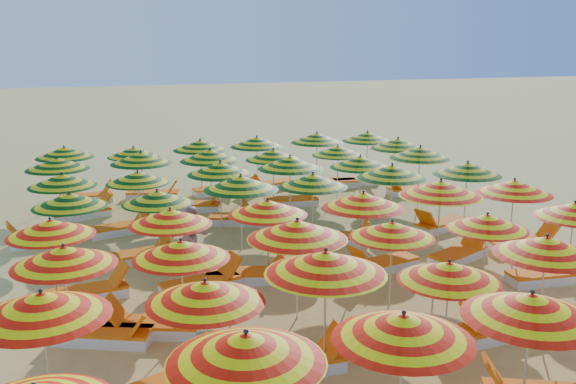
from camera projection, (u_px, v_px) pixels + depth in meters
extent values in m
plane|color=#D8BC60|center=(294.00, 261.00, 15.53)|extent=(120.00, 120.00, 0.00)
cone|color=orange|center=(246.00, 348.00, 7.41)|extent=(2.11, 2.11, 0.36)
sphere|color=black|center=(246.00, 332.00, 7.36)|extent=(0.06, 0.06, 0.06)
cylinder|color=silver|center=(401.00, 384.00, 8.28)|extent=(0.03, 0.03, 1.83)
cone|color=orange|center=(403.00, 327.00, 8.10)|extent=(2.00, 2.00, 0.35)
sphere|color=black|center=(404.00, 313.00, 8.05)|extent=(0.06, 0.06, 0.06)
cylinder|color=silver|center=(526.00, 361.00, 8.83)|extent=(0.04, 0.04, 1.87)
cone|color=orange|center=(531.00, 306.00, 8.64)|extent=(2.12, 2.12, 0.36)
sphere|color=black|center=(533.00, 292.00, 8.59)|extent=(0.06, 0.06, 0.06)
cylinder|color=silver|center=(47.00, 359.00, 8.88)|extent=(0.04, 0.04, 1.86)
cone|color=orange|center=(42.00, 305.00, 8.69)|extent=(2.24, 2.24, 0.36)
sphere|color=black|center=(40.00, 291.00, 8.65)|extent=(0.06, 0.06, 0.06)
cylinder|color=silver|center=(207.00, 340.00, 9.54)|extent=(0.03, 0.03, 1.77)
cone|color=orange|center=(205.00, 292.00, 9.36)|extent=(2.24, 2.24, 0.34)
sphere|color=black|center=(205.00, 280.00, 9.31)|extent=(0.06, 0.06, 0.06)
cylinder|color=silver|center=(325.00, 313.00, 10.27)|extent=(0.04, 0.04, 1.96)
cone|color=orange|center=(326.00, 263.00, 10.07)|extent=(2.45, 2.45, 0.37)
sphere|color=black|center=(326.00, 250.00, 10.02)|extent=(0.07, 0.07, 0.07)
cylinder|color=silver|center=(446.00, 313.00, 10.56)|extent=(0.03, 0.03, 1.69)
cone|color=orange|center=(449.00, 272.00, 10.39)|extent=(1.74, 1.74, 0.32)
sphere|color=black|center=(450.00, 261.00, 10.35)|extent=(0.06, 0.06, 0.06)
cylinder|color=silver|center=(542.00, 288.00, 11.43)|extent=(0.03, 0.03, 1.83)
cone|color=orange|center=(546.00, 246.00, 11.24)|extent=(2.28, 2.28, 0.35)
sphere|color=black|center=(547.00, 235.00, 11.19)|extent=(0.06, 0.06, 0.06)
cylinder|color=silver|center=(68.00, 298.00, 11.05)|extent=(0.03, 0.03, 1.78)
cone|color=orange|center=(64.00, 256.00, 10.86)|extent=(2.25, 2.25, 0.34)
sphere|color=black|center=(63.00, 245.00, 10.82)|extent=(0.06, 0.06, 0.06)
cylinder|color=silver|center=(183.00, 289.00, 11.50)|extent=(0.03, 0.03, 1.74)
cone|color=orange|center=(181.00, 250.00, 11.32)|extent=(2.03, 2.03, 0.33)
sphere|color=black|center=(181.00, 239.00, 11.28)|extent=(0.06, 0.06, 0.06)
cylinder|color=silver|center=(297.00, 271.00, 12.15)|extent=(0.04, 0.04, 1.91)
cone|color=orange|center=(297.00, 230.00, 11.96)|extent=(2.32, 2.32, 0.36)
sphere|color=black|center=(297.00, 219.00, 11.91)|extent=(0.06, 0.06, 0.06)
cylinder|color=silver|center=(391.00, 265.00, 12.78)|extent=(0.03, 0.03, 1.70)
cone|color=orange|center=(392.00, 230.00, 12.61)|extent=(2.16, 2.16, 0.32)
sphere|color=black|center=(392.00, 221.00, 12.56)|extent=(0.06, 0.06, 0.06)
cylinder|color=silver|center=(485.00, 256.00, 13.36)|extent=(0.03, 0.03, 1.69)
cone|color=orange|center=(487.00, 222.00, 13.18)|extent=(1.92, 1.92, 0.32)
sphere|color=black|center=(488.00, 213.00, 13.14)|extent=(0.06, 0.06, 0.06)
cylinder|color=silver|center=(571.00, 243.00, 14.07)|extent=(0.03, 0.03, 1.74)
cone|color=orange|center=(574.00, 210.00, 13.90)|extent=(2.11, 2.11, 0.33)
sphere|color=black|center=(575.00, 202.00, 13.85)|extent=(0.06, 0.06, 0.06)
cylinder|color=silver|center=(54.00, 264.00, 12.83)|extent=(0.03, 0.03, 1.73)
cone|color=orange|center=(51.00, 228.00, 12.65)|extent=(1.85, 1.85, 0.33)
sphere|color=black|center=(50.00, 218.00, 12.61)|extent=(0.06, 0.06, 0.06)
cylinder|color=silver|center=(172.00, 251.00, 13.53)|extent=(0.03, 0.03, 1.75)
cone|color=orange|center=(170.00, 217.00, 13.35)|extent=(2.15, 2.15, 0.33)
sphere|color=black|center=(170.00, 208.00, 13.31)|extent=(0.06, 0.06, 0.06)
cylinder|color=silver|center=(268.00, 241.00, 14.23)|extent=(0.03, 0.03, 1.76)
cone|color=orange|center=(268.00, 207.00, 14.05)|extent=(2.31, 2.31, 0.34)
sphere|color=black|center=(268.00, 199.00, 14.00)|extent=(0.06, 0.06, 0.06)
cylinder|color=silver|center=(362.00, 234.00, 14.54)|extent=(0.04, 0.04, 1.84)
cone|color=orange|center=(363.00, 200.00, 14.35)|extent=(1.92, 1.92, 0.35)
sphere|color=black|center=(364.00, 191.00, 14.30)|extent=(0.06, 0.06, 0.06)
cylinder|color=silver|center=(439.00, 223.00, 15.20)|extent=(0.04, 0.04, 1.96)
cone|color=orange|center=(441.00, 188.00, 15.00)|extent=(2.02, 2.02, 0.37)
sphere|color=black|center=(441.00, 179.00, 14.95)|extent=(0.07, 0.07, 0.07)
cylinder|color=silver|center=(512.00, 219.00, 15.79)|extent=(0.04, 0.04, 1.85)
cone|color=orange|center=(514.00, 187.00, 15.60)|extent=(2.36, 2.36, 0.35)
sphere|color=black|center=(515.00, 179.00, 15.55)|extent=(0.06, 0.06, 0.06)
cylinder|color=silver|center=(72.00, 231.00, 14.98)|extent=(0.03, 0.03, 1.73)
cone|color=#646C03|center=(70.00, 200.00, 14.80)|extent=(2.21, 2.21, 0.33)
sphere|color=black|center=(69.00, 192.00, 14.76)|extent=(0.06, 0.06, 0.06)
cylinder|color=silver|center=(159.00, 227.00, 15.36)|extent=(0.03, 0.03, 1.69)
cone|color=#646C03|center=(157.00, 197.00, 15.18)|extent=(2.06, 2.06, 0.32)
sphere|color=black|center=(157.00, 190.00, 15.14)|extent=(0.06, 0.06, 0.06)
cylinder|color=silver|center=(241.00, 214.00, 16.12)|extent=(0.04, 0.04, 1.88)
cone|color=#646C03|center=(241.00, 183.00, 15.93)|extent=(2.31, 2.31, 0.36)
sphere|color=black|center=(241.00, 175.00, 15.88)|extent=(0.06, 0.06, 0.06)
cylinder|color=silver|center=(313.00, 210.00, 16.67)|extent=(0.03, 0.03, 1.81)
cone|color=#646C03|center=(313.00, 180.00, 16.48)|extent=(2.26, 2.26, 0.34)
sphere|color=black|center=(313.00, 173.00, 16.43)|extent=(0.06, 0.06, 0.06)
cylinder|color=silver|center=(391.00, 201.00, 17.32)|extent=(0.04, 0.04, 1.91)
cone|color=#646C03|center=(392.00, 171.00, 17.13)|extent=(2.30, 2.30, 0.36)
sphere|color=black|center=(392.00, 164.00, 17.08)|extent=(0.06, 0.06, 0.06)
cylinder|color=silver|center=(466.00, 198.00, 17.78)|extent=(0.04, 0.04, 1.89)
cone|color=#646C03|center=(467.00, 169.00, 17.59)|extent=(1.95, 1.95, 0.36)
sphere|color=black|center=(468.00, 161.00, 17.54)|extent=(0.06, 0.06, 0.06)
cylinder|color=silver|center=(65.00, 208.00, 16.87)|extent=(0.03, 0.03, 1.77)
cone|color=#646C03|center=(62.00, 180.00, 16.69)|extent=(2.26, 2.26, 0.34)
sphere|color=black|center=(62.00, 173.00, 16.65)|extent=(0.06, 0.06, 0.06)
cylinder|color=silver|center=(139.00, 204.00, 17.41)|extent=(0.03, 0.03, 1.72)
cone|color=#646C03|center=(138.00, 177.00, 17.24)|extent=(2.10, 2.10, 0.33)
sphere|color=black|center=(137.00, 171.00, 17.19)|extent=(0.06, 0.06, 0.06)
cylinder|color=silver|center=(221.00, 196.00, 17.95)|extent=(0.04, 0.04, 1.86)
cone|color=#646C03|center=(220.00, 168.00, 17.76)|extent=(2.09, 2.09, 0.35)
sphere|color=black|center=(220.00, 161.00, 17.71)|extent=(0.06, 0.06, 0.06)
cylinder|color=silver|center=(290.00, 191.00, 18.54)|extent=(0.04, 0.04, 1.90)
cone|color=#646C03|center=(290.00, 163.00, 18.34)|extent=(2.52, 2.52, 0.36)
sphere|color=black|center=(290.00, 155.00, 18.29)|extent=(0.06, 0.06, 0.06)
cylinder|color=silver|center=(360.00, 188.00, 19.11)|extent=(0.03, 0.03, 1.81)
cone|color=#646C03|center=(360.00, 162.00, 18.92)|extent=(1.84, 1.84, 0.35)
sphere|color=black|center=(360.00, 155.00, 18.88)|extent=(0.06, 0.06, 0.06)
cylinder|color=silver|center=(419.00, 179.00, 19.87)|extent=(0.04, 0.04, 1.95)
cone|color=#646C03|center=(420.00, 153.00, 19.68)|extent=(2.35, 2.35, 0.37)
sphere|color=black|center=(420.00, 146.00, 19.62)|extent=(0.07, 0.07, 0.07)
cylinder|color=silver|center=(59.00, 190.00, 18.77)|extent=(0.03, 0.03, 1.83)
cone|color=#646C03|center=(57.00, 163.00, 18.59)|extent=(2.07, 2.07, 0.35)
sphere|color=black|center=(57.00, 157.00, 18.54)|extent=(0.06, 0.06, 0.06)
cylinder|color=silver|center=(143.00, 184.00, 19.47)|extent=(0.04, 0.04, 1.86)
cone|color=#646C03|center=(141.00, 158.00, 19.28)|extent=(2.19, 2.19, 0.35)
sphere|color=black|center=(141.00, 151.00, 19.23)|extent=(0.06, 0.06, 0.06)
cylinder|color=silver|center=(211.00, 181.00, 19.80)|extent=(0.04, 0.04, 1.88)
cone|color=#646C03|center=(210.00, 155.00, 19.61)|extent=(2.48, 2.48, 0.36)
sphere|color=black|center=(210.00, 149.00, 19.56)|extent=(0.06, 0.06, 0.06)
cylinder|color=silver|center=(273.00, 179.00, 20.41)|extent=(0.03, 0.03, 1.78)
cone|color=#646C03|center=(273.00, 155.00, 20.22)|extent=(2.23, 2.23, 0.34)
sphere|color=black|center=(273.00, 149.00, 20.18)|extent=(0.06, 0.06, 0.06)
cylinder|color=silver|center=(338.00, 173.00, 21.35)|extent=(0.03, 0.03, 1.74)
cone|color=#646C03|center=(338.00, 151.00, 21.18)|extent=(2.01, 2.01, 0.33)
sphere|color=black|center=(338.00, 145.00, 21.13)|extent=(0.06, 0.06, 0.06)
cylinder|color=silver|center=(397.00, 167.00, 21.85)|extent=(0.04, 0.04, 1.90)
cone|color=#646C03|center=(398.00, 144.00, 21.66)|extent=(2.43, 2.43, 0.36)
sphere|color=black|center=(398.00, 137.00, 21.61)|extent=(0.06, 0.06, 0.06)
cylinder|color=silver|center=(66.00, 177.00, 20.56)|extent=(0.03, 0.03, 1.83)
cone|color=#646C03|center=(64.00, 152.00, 20.38)|extent=(2.00, 2.00, 0.35)
sphere|color=black|center=(64.00, 146.00, 20.33)|extent=(0.06, 0.06, 0.06)
cylinder|color=silver|center=(135.00, 174.00, 21.20)|extent=(0.03, 0.03, 1.72)
cone|color=#646C03|center=(134.00, 152.00, 21.03)|extent=(2.16, 2.16, 0.33)
sphere|color=black|center=(133.00, 146.00, 20.98)|extent=(0.06, 0.06, 0.06)
cylinder|color=silver|center=(201.00, 168.00, 21.79)|extent=(0.04, 0.04, 1.85)
cone|color=#646C03|center=(200.00, 145.00, 21.60)|extent=(2.40, 2.40, 0.35)
sphere|color=black|center=(200.00, 139.00, 21.55)|extent=(0.06, 0.06, 0.06)
cylinder|color=silver|center=(257.00, 165.00, 22.38)|extent=(0.04, 0.04, 1.87)
cone|color=#646C03|center=(257.00, 142.00, 22.19)|extent=(2.27, 2.27, 0.36)
sphere|color=black|center=(257.00, 136.00, 22.14)|extent=(0.06, 0.06, 0.06)
cylinder|color=silver|center=(317.00, 161.00, 23.00)|extent=(0.04, 0.04, 1.91)
cone|color=#646C03|center=(317.00, 138.00, 22.81)|extent=(2.45, 2.45, 0.36)
sphere|color=black|center=(317.00, 132.00, 22.76)|extent=(0.06, 0.06, 0.06)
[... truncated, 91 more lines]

